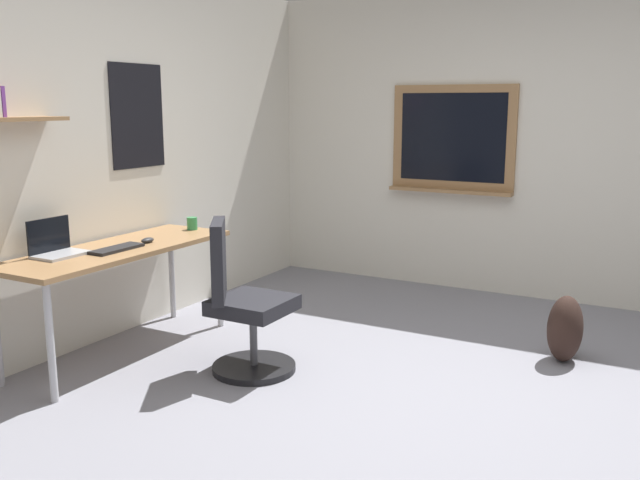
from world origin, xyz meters
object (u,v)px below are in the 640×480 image
(keyboard, at_px, (117,249))
(laptop, at_px, (56,247))
(coffee_mug, at_px, (192,223))
(backpack, at_px, (565,329))
(desk, at_px, (119,257))
(computer_mouse, at_px, (147,240))
(office_chair, at_px, (243,308))

(keyboard, bearing_deg, laptop, 143.71)
(coffee_mug, bearing_deg, backpack, -78.44)
(desk, bearing_deg, computer_mouse, -20.08)
(laptop, relative_size, coffee_mug, 3.37)
(keyboard, height_order, computer_mouse, computer_mouse)
(desk, distance_m, office_chair, 0.93)
(computer_mouse, distance_m, backpack, 2.80)
(desk, height_order, coffee_mug, coffee_mug)
(backpack, bearing_deg, laptop, 120.64)
(office_chair, bearing_deg, laptop, 115.31)
(computer_mouse, xyz_separation_m, coffee_mug, (0.53, 0.05, 0.03))
(desk, height_order, computer_mouse, computer_mouse)
(office_chair, distance_m, keyboard, 0.91)
(computer_mouse, xyz_separation_m, backpack, (1.06, -2.54, -0.52))
(desk, distance_m, backpack, 2.93)
(computer_mouse, distance_m, coffee_mug, 0.53)
(computer_mouse, relative_size, coffee_mug, 1.13)
(desk, xyz_separation_m, coffee_mug, (0.73, -0.02, 0.12))
(laptop, height_order, coffee_mug, laptop)
(desk, relative_size, office_chair, 1.74)
(laptop, distance_m, backpack, 3.25)
(laptop, xyz_separation_m, computer_mouse, (0.57, -0.21, -0.04))
(keyboard, xyz_separation_m, computer_mouse, (0.28, 0.00, 0.01))
(desk, distance_m, laptop, 0.42)
(coffee_mug, height_order, backpack, coffee_mug)
(desk, bearing_deg, coffee_mug, -1.74)
(backpack, bearing_deg, keyboard, 117.82)
(desk, bearing_deg, laptop, 159.32)
(office_chair, relative_size, backpack, 2.19)
(keyboard, height_order, backpack, keyboard)
(office_chair, relative_size, laptop, 3.06)
(desk, height_order, office_chair, office_chair)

